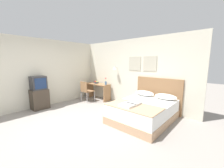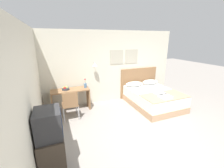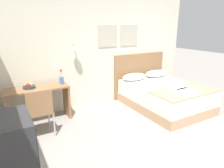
% 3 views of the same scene
% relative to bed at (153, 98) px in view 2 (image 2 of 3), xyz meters
% --- Properties ---
extents(ground_plane, '(24.00, 24.00, 0.00)m').
position_rel_bed_xyz_m(ground_plane, '(-1.35, -1.77, -0.28)').
color(ground_plane, gray).
extents(wall_back, '(5.47, 0.31, 2.65)m').
position_rel_bed_xyz_m(wall_back, '(-1.34, 1.07, 1.05)').
color(wall_back, beige).
rests_on(wall_back, ground_plane).
extents(wall_left, '(0.06, 5.81, 2.65)m').
position_rel_bed_xyz_m(wall_left, '(-3.71, -1.86, 1.04)').
color(wall_left, beige).
rests_on(wall_left, ground_plane).
extents(bed, '(1.50, 1.97, 0.57)m').
position_rel_bed_xyz_m(bed, '(0.00, 0.00, 0.00)').
color(bed, tan).
rests_on(bed, ground_plane).
extents(headboard, '(1.62, 0.06, 1.21)m').
position_rel_bed_xyz_m(headboard, '(0.00, 1.01, 0.32)').
color(headboard, '#8E6642').
rests_on(headboard, ground_plane).
extents(pillow_left, '(0.69, 0.39, 0.18)m').
position_rel_bed_xyz_m(pillow_left, '(-0.38, 0.74, 0.38)').
color(pillow_left, white).
rests_on(pillow_left, bed).
extents(pillow_right, '(0.69, 0.39, 0.18)m').
position_rel_bed_xyz_m(pillow_right, '(0.38, 0.74, 0.38)').
color(pillow_right, white).
rests_on(pillow_right, bed).
extents(throw_blanket, '(1.46, 0.79, 0.02)m').
position_rel_bed_xyz_m(throw_blanket, '(-0.00, -0.57, 0.30)').
color(throw_blanket, tan).
rests_on(throw_blanket, bed).
extents(folded_towel_near_foot, '(0.31, 0.34, 0.06)m').
position_rel_bed_xyz_m(folded_towel_near_foot, '(-0.07, -0.43, 0.34)').
color(folded_towel_near_foot, white).
rests_on(folded_towel_near_foot, throw_blanket).
extents(folded_towel_mid_bed, '(0.36, 0.33, 0.06)m').
position_rel_bed_xyz_m(folded_towel_mid_bed, '(-0.10, -0.71, 0.34)').
color(folded_towel_mid_bed, white).
rests_on(folded_towel_mid_bed, throw_blanket).
extents(desk, '(1.23, 0.49, 0.75)m').
position_rel_bed_xyz_m(desk, '(-2.81, 0.73, 0.24)').
color(desk, '#8E6642').
rests_on(desk, ground_plane).
extents(desk_chair, '(0.46, 0.46, 0.91)m').
position_rel_bed_xyz_m(desk_chair, '(-2.90, 0.08, 0.26)').
color(desk_chair, '#8E6642').
rests_on(desk_chair, ground_plane).
extents(fruit_bowl, '(0.24, 0.24, 0.12)m').
position_rel_bed_xyz_m(fruit_bowl, '(-2.94, 0.75, 0.51)').
color(fruit_bowl, '#333842').
rests_on(fruit_bowl, desk).
extents(flower_vase, '(0.09, 0.09, 0.32)m').
position_rel_bed_xyz_m(flower_vase, '(-2.29, 0.73, 0.57)').
color(flower_vase, '#4C7099').
rests_on(flower_vase, desk).
extents(tv_stand, '(0.44, 0.58, 0.74)m').
position_rel_bed_xyz_m(tv_stand, '(-3.44, -1.66, 0.09)').
color(tv_stand, '#3D3328').
rests_on(tv_stand, ground_plane).
extents(television, '(0.43, 0.49, 0.50)m').
position_rel_bed_xyz_m(television, '(-3.44, -1.66, 0.71)').
color(television, '#2D2D30').
rests_on(television, tv_stand).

